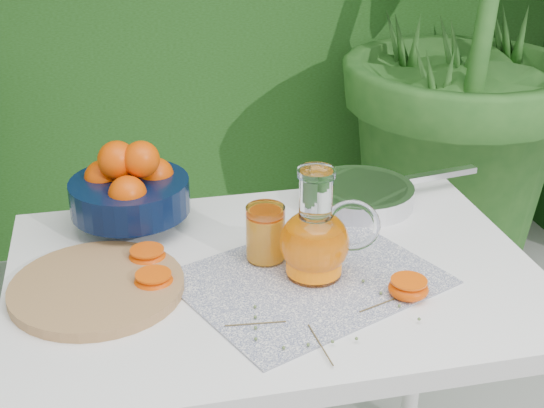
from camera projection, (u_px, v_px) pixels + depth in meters
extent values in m
imported|color=#296221|center=(449.00, 20.00, 2.60)|extent=(2.20, 2.20, 1.86)
cube|color=white|center=(274.00, 279.00, 1.45)|extent=(1.00, 0.70, 0.04)
cylinder|color=white|center=(61.00, 372.00, 1.79)|extent=(0.04, 0.04, 0.71)
cylinder|color=white|center=(418.00, 324.00, 1.96)|extent=(0.04, 0.04, 0.71)
cube|color=#0C1644|center=(309.00, 279.00, 1.41)|extent=(0.55, 0.50, 0.00)
cylinder|color=#966D44|center=(97.00, 287.00, 1.37)|extent=(0.41, 0.41, 0.02)
cylinder|color=black|center=(132.00, 219.00, 1.59)|extent=(0.10, 0.10, 0.04)
cylinder|color=black|center=(130.00, 196.00, 1.57)|extent=(0.27, 0.27, 0.07)
sphere|color=#D93802|center=(103.00, 178.00, 1.57)|extent=(0.08, 0.08, 0.08)
sphere|color=#D93802|center=(156.00, 176.00, 1.59)|extent=(0.08, 0.08, 0.08)
sphere|color=#D93802|center=(128.00, 195.00, 1.50)|extent=(0.08, 0.08, 0.08)
sphere|color=#D93802|center=(130.00, 170.00, 1.61)|extent=(0.08, 0.08, 0.08)
sphere|color=#D93802|center=(117.00, 160.00, 1.53)|extent=(0.09, 0.09, 0.08)
sphere|color=#D93802|center=(141.00, 159.00, 1.53)|extent=(0.08, 0.08, 0.08)
cylinder|color=white|center=(314.00, 272.00, 1.42)|extent=(0.13, 0.13, 0.01)
ellipsoid|color=white|center=(315.00, 243.00, 1.39)|extent=(0.17, 0.17, 0.12)
cylinder|color=white|center=(316.00, 196.00, 1.35)|extent=(0.08, 0.08, 0.08)
cylinder|color=white|center=(316.00, 173.00, 1.33)|extent=(0.09, 0.09, 0.01)
torus|color=white|center=(352.00, 226.00, 1.37)|extent=(0.10, 0.05, 0.10)
cylinder|color=orange|center=(314.00, 249.00, 1.40)|extent=(0.13, 0.13, 0.09)
cylinder|color=white|center=(266.00, 233.00, 1.45)|extent=(0.08, 0.08, 0.11)
cylinder|color=orange|center=(266.00, 237.00, 1.45)|extent=(0.07, 0.07, 0.09)
cylinder|color=#E75307|center=(265.00, 216.00, 1.43)|extent=(0.06, 0.06, 0.00)
cylinder|color=silver|center=(359.00, 195.00, 1.69)|extent=(0.28, 0.28, 0.04)
cylinder|color=white|center=(359.00, 188.00, 1.68)|extent=(0.24, 0.24, 0.01)
cube|color=silver|center=(441.00, 174.00, 1.76)|extent=(0.18, 0.05, 0.01)
ellipsoid|color=#D93802|center=(154.00, 282.00, 1.37)|extent=(0.08, 0.08, 0.03)
cylinder|color=#E75307|center=(153.00, 274.00, 1.36)|extent=(0.07, 0.07, 0.00)
ellipsoid|color=#D93802|center=(147.00, 258.00, 1.45)|extent=(0.08, 0.08, 0.03)
cylinder|color=#E75307|center=(147.00, 250.00, 1.44)|extent=(0.07, 0.07, 0.00)
ellipsoid|color=#D93802|center=(408.00, 289.00, 1.35)|extent=(0.08, 0.08, 0.03)
cylinder|color=#E75307|center=(409.00, 281.00, 1.34)|extent=(0.07, 0.07, 0.00)
cylinder|color=brown|center=(320.00, 344.00, 1.22)|extent=(0.01, 0.11, 0.00)
sphere|color=#526836|center=(284.00, 348.00, 1.21)|extent=(0.01, 0.01, 0.01)
sphere|color=#526836|center=(308.00, 345.00, 1.21)|extent=(0.01, 0.01, 0.01)
sphere|color=#526836|center=(333.00, 342.00, 1.22)|extent=(0.01, 0.01, 0.01)
sphere|color=#526836|center=(356.00, 339.00, 1.23)|extent=(0.01, 0.01, 0.01)
cylinder|color=brown|center=(390.00, 300.00, 1.33)|extent=(0.13, 0.05, 0.00)
sphere|color=#526836|center=(363.00, 281.00, 1.39)|extent=(0.01, 0.01, 0.01)
sphere|color=#526836|center=(381.00, 293.00, 1.35)|extent=(0.01, 0.01, 0.01)
sphere|color=#526836|center=(399.00, 306.00, 1.32)|extent=(0.01, 0.01, 0.01)
sphere|color=#526836|center=(419.00, 319.00, 1.28)|extent=(0.01, 0.01, 0.01)
cylinder|color=brown|center=(255.00, 323.00, 1.27)|extent=(0.10, 0.01, 0.00)
sphere|color=#526836|center=(256.00, 339.00, 1.23)|extent=(0.01, 0.01, 0.01)
sphere|color=#526836|center=(256.00, 328.00, 1.26)|extent=(0.01, 0.01, 0.01)
sphere|color=#526836|center=(255.00, 317.00, 1.28)|extent=(0.01, 0.01, 0.01)
sphere|color=#526836|center=(255.00, 307.00, 1.31)|extent=(0.01, 0.01, 0.01)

